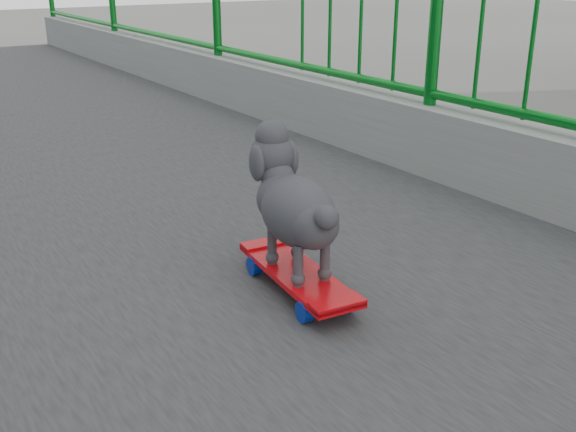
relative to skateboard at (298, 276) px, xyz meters
The scene contains 2 objects.
skateboard is the anchor object (origin of this frame).
poodle 0.22m from the skateboard, 83.60° to the left, with size 0.22×0.45×0.37m.
Camera 1 is at (-0.77, 3.86, 7.90)m, focal length 42.00 mm.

